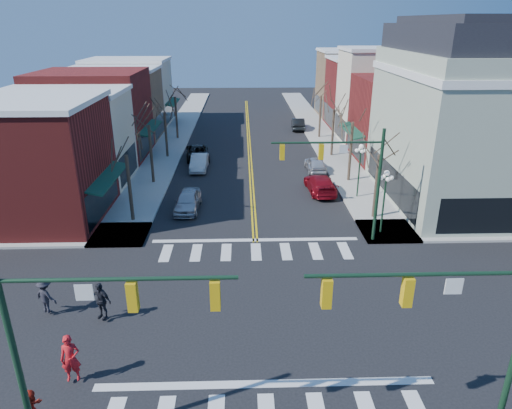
{
  "coord_description": "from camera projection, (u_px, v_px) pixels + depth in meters",
  "views": [
    {
      "loc": [
        -0.75,
        -18.2,
        12.87
      ],
      "look_at": [
        0.02,
        6.88,
        2.8
      ],
      "focal_mm": 32.0,
      "sensor_mm": 36.0,
      "label": 1
    }
  ],
  "objects": [
    {
      "name": "ground",
      "position": [
        260.0,
        313.0,
        21.7
      ],
      "size": [
        160.0,
        160.0,
        0.0
      ],
      "primitive_type": "plane",
      "color": "black",
      "rests_on": "ground"
    },
    {
      "name": "sidewalk_left",
      "position": [
        152.0,
        179.0,
        39.98
      ],
      "size": [
        3.5,
        70.0,
        0.15
      ],
      "primitive_type": "cube",
      "color": "#9E9B93",
      "rests_on": "ground"
    },
    {
      "name": "sidewalk_right",
      "position": [
        350.0,
        177.0,
        40.47
      ],
      "size": [
        3.5,
        70.0,
        0.15
      ],
      "primitive_type": "cube",
      "color": "#9E9B93",
      "rests_on": "ground"
    },
    {
      "name": "bldg_left_brick_a",
      "position": [
        24.0,
        164.0,
        30.67
      ],
      "size": [
        10.0,
        8.5,
        8.0
      ],
      "primitive_type": "cube",
      "color": "maroon",
      "rests_on": "ground"
    },
    {
      "name": "bldg_left_stucco_a",
      "position": [
        65.0,
        140.0,
        37.96
      ],
      "size": [
        10.0,
        7.0,
        7.5
      ],
      "primitive_type": "cube",
      "color": "beige",
      "rests_on": "ground"
    },
    {
      "name": "bldg_left_brick_b",
      "position": [
        93.0,
        115.0,
        45.19
      ],
      "size": [
        10.0,
        9.0,
        8.5
      ],
      "primitive_type": "cube",
      "color": "maroon",
      "rests_on": "ground"
    },
    {
      "name": "bldg_left_tan",
      "position": [
        115.0,
        105.0,
        52.97
      ],
      "size": [
        10.0,
        7.5,
        7.8
      ],
      "primitive_type": "cube",
      "color": "#957452",
      "rests_on": "ground"
    },
    {
      "name": "bldg_left_stucco_b",
      "position": [
        130.0,
        93.0,
        60.09
      ],
      "size": [
        10.0,
        8.0,
        8.2
      ],
      "primitive_type": "cube",
      "color": "beige",
      "rests_on": "ground"
    },
    {
      "name": "bldg_right_brick_a",
      "position": [
        408.0,
        120.0,
        44.54
      ],
      "size": [
        10.0,
        8.5,
        8.0
      ],
      "primitive_type": "cube",
      "color": "maroon",
      "rests_on": "ground"
    },
    {
      "name": "bldg_right_stucco",
      "position": [
        386.0,
        97.0,
        51.35
      ],
      "size": [
        10.0,
        7.0,
        10.0
      ],
      "primitive_type": "cube",
      "color": "beige",
      "rests_on": "ground"
    },
    {
      "name": "bldg_right_brick_b",
      "position": [
        368.0,
        94.0,
        58.59
      ],
      "size": [
        10.0,
        8.0,
        8.5
      ],
      "primitive_type": "cube",
      "color": "maroon",
      "rests_on": "ground"
    },
    {
      "name": "bldg_right_tan",
      "position": [
        354.0,
        84.0,
        65.92
      ],
      "size": [
        10.0,
        8.0,
        9.0
      ],
      "primitive_type": "cube",
      "color": "#957452",
      "rests_on": "ground"
    },
    {
      "name": "victorian_corner",
      "position": [
        479.0,
        114.0,
        33.14
      ],
      "size": [
        12.25,
        14.25,
        13.3
      ],
      "color": "#9FAA93",
      "rests_on": "ground"
    },
    {
      "name": "traffic_mast_near_left",
      "position": [
        76.0,
        332.0,
        12.93
      ],
      "size": [
        6.6,
        0.28,
        7.2
      ],
      "color": "#14331E",
      "rests_on": "ground"
    },
    {
      "name": "traffic_mast_near_right",
      "position": [
        461.0,
        324.0,
        13.24
      ],
      "size": [
        6.6,
        0.28,
        7.2
      ],
      "color": "#14331E",
      "rests_on": "ground"
    },
    {
      "name": "traffic_mast_far_right",
      "position": [
        349.0,
        170.0,
        26.97
      ],
      "size": [
        6.6,
        0.28,
        7.2
      ],
      "color": "#14331E",
      "rests_on": "ground"
    },
    {
      "name": "lamppost_corner",
      "position": [
        385.0,
        191.0,
        28.72
      ],
      "size": [
        0.36,
        0.36,
        4.33
      ],
      "color": "#14331E",
      "rests_on": "ground"
    },
    {
      "name": "lamppost_midblock",
      "position": [
        360.0,
        162.0,
        34.74
      ],
      "size": [
        0.36,
        0.36,
        4.33
      ],
      "color": "#14331E",
      "rests_on": "ground"
    },
    {
      "name": "tree_left_a",
      "position": [
        130.0,
        189.0,
        30.78
      ],
      "size": [
        0.24,
        0.24,
        4.76
      ],
      "primitive_type": "cylinder",
      "color": "#382B21",
      "rests_on": "ground"
    },
    {
      "name": "tree_left_b",
      "position": [
        151.0,
        155.0,
        38.15
      ],
      "size": [
        0.24,
        0.24,
        5.04
      ],
      "primitive_type": "cylinder",
      "color": "#382B21",
      "rests_on": "ground"
    },
    {
      "name": "tree_left_c",
      "position": [
        166.0,
        136.0,
        45.66
      ],
      "size": [
        0.24,
        0.24,
        4.55
      ],
      "primitive_type": "cylinder",
      "color": "#382B21",
      "rests_on": "ground"
    },
    {
      "name": "tree_left_d",
      "position": [
        176.0,
        118.0,
        53.02
      ],
      "size": [
        0.24,
        0.24,
        4.9
      ],
      "primitive_type": "cylinder",
      "color": "#382B21",
      "rests_on": "ground"
    },
    {
      "name": "tree_right_a",
      "position": [
        376.0,
        187.0,
        31.28
      ],
      "size": [
        0.24,
        0.24,
        4.62
      ],
      "primitive_type": "cylinder",
      "color": "#382B21",
      "rests_on": "ground"
    },
    {
      "name": "tree_right_b",
      "position": [
        350.0,
        152.0,
        38.6
      ],
      "size": [
        0.24,
        0.24,
        5.18
      ],
      "primitive_type": "cylinder",
      "color": "#382B21",
      "rests_on": "ground"
    },
    {
      "name": "tree_right_c",
      "position": [
        333.0,
        133.0,
        46.09
      ],
      "size": [
        0.24,
        0.24,
        4.83
      ],
      "primitive_type": "cylinder",
      "color": "#382B21",
      "rests_on": "ground"
    },
    {
      "name": "tree_right_d",
      "position": [
        320.0,
        117.0,
        53.48
      ],
      "size": [
        0.24,
        0.24,
        4.97
      ],
      "primitive_type": "cylinder",
      "color": "#382B21",
      "rests_on": "ground"
    },
    {
      "name": "car_left_near",
      "position": [
        188.0,
        201.0,
        33.31
      ],
      "size": [
        1.88,
        4.31,
        1.45
      ],
      "primitive_type": "imported",
      "rotation": [
        0.0,
        0.0,
        -0.04
      ],
      "color": "#B3B2B7",
      "rests_on": "ground"
    },
    {
      "name": "car_left_mid",
      "position": [
        199.0,
        163.0,
        42.46
      ],
      "size": [
        1.52,
        4.24,
        1.39
      ],
      "primitive_type": "imported",
      "rotation": [
        0.0,
        0.0,
        -0.01
      ],
      "color": "silver",
      "rests_on": "ground"
    },
    {
      "name": "car_left_far",
      "position": [
        198.0,
        153.0,
        45.62
      ],
      "size": [
        2.77,
        5.03,
        1.33
      ],
      "primitive_type": "imported",
      "rotation": [
        0.0,
        0.0,
        0.12
      ],
      "color": "black",
      "rests_on": "ground"
    },
    {
      "name": "car_right_near",
      "position": [
        320.0,
        184.0,
        36.79
      ],
      "size": [
        2.29,
        5.03,
        1.43
      ],
      "primitive_type": "imported",
      "rotation": [
        0.0,
        0.0,
        3.2
      ],
      "color": "maroon",
      "rests_on": "ground"
    },
    {
      "name": "car_right_mid",
      "position": [
        315.0,
        164.0,
        42.05
      ],
      "size": [
        1.75,
        4.06,
        1.37
      ],
      "primitive_type": "imported",
      "rotation": [
        0.0,
        0.0,
        3.17
      ],
      "color": "silver",
      "rests_on": "ground"
    },
    {
      "name": "car_right_far",
      "position": [
        298.0,
        124.0,
        58.37
      ],
      "size": [
        1.79,
        4.5,
        1.46
      ],
      "primitive_type": "imported",
      "rotation": [
        0.0,
        0.0,
        3.09
      ],
      "color": "black",
      "rests_on": "ground"
    },
    {
      "name": "pedestrian_red_a",
      "position": [
        71.0,
        358.0,
        17.11
      ],
      "size": [
        0.78,
        0.58,
        1.97
      ],
      "primitive_type": "imported",
      "rotation": [
        0.0,
        0.0,
        0.15
      ],
      "color": "red",
      "rests_on": "sidewalk_left"
    },
    {
      "name": "pedestrian_dark_a",
      "position": [
        101.0,
        300.0,
        20.78
      ],
      "size": [
        1.17,
        0.83,
        1.84
      ],
      "primitive_type": "imported",
      "rotation": [
        0.0,
        0.0,
        -0.4
      ],
      "color": "black",
      "rests_on": "sidewalk_left"
    },
    {
      "name": "pedestrian_dark_b",
      "position": [
        46.0,
        296.0,
        21.23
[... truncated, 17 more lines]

